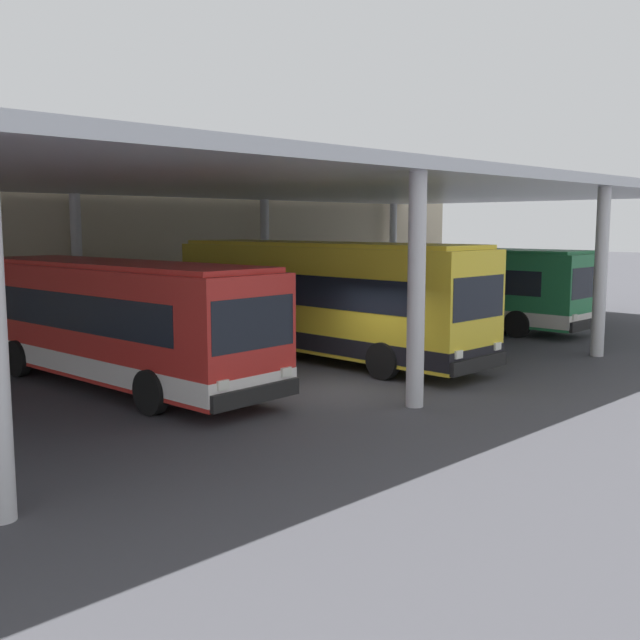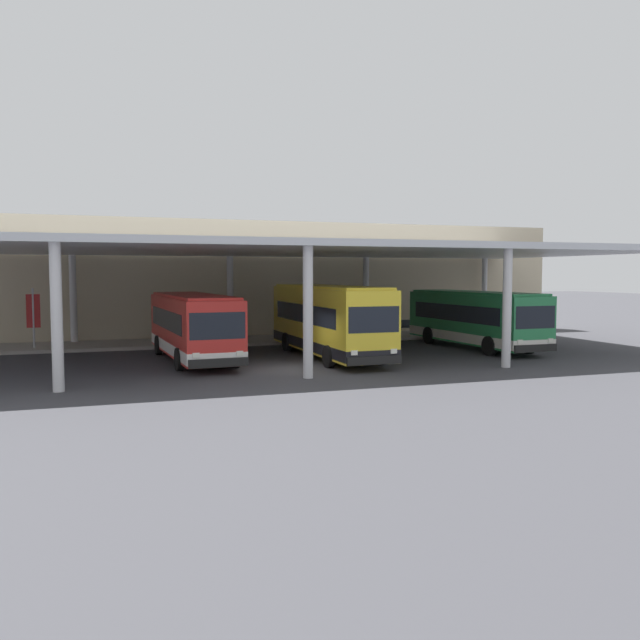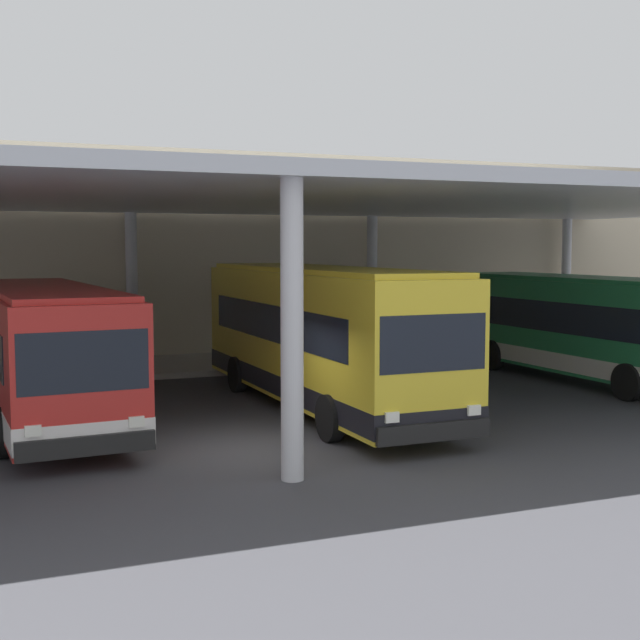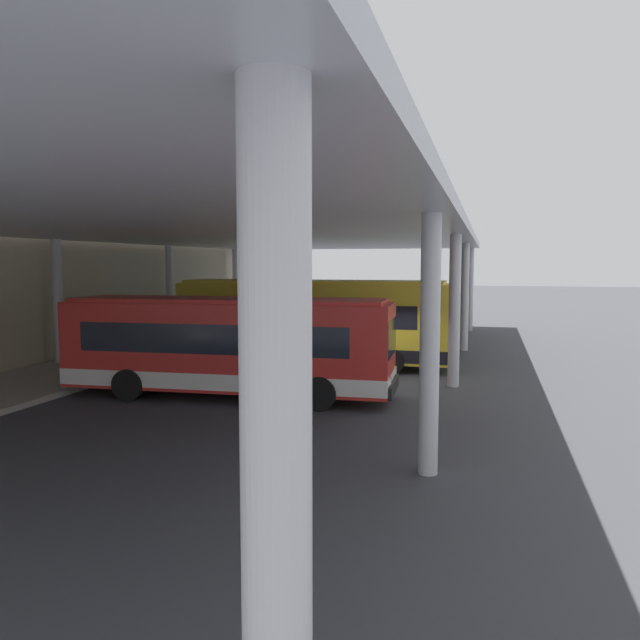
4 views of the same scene
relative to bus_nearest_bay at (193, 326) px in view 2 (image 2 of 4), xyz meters
The scene contains 10 objects.
ground_plane 5.88m from the bus_nearest_bay, 50.32° to the right, with size 200.00×200.00×0.00m, color #3D3D42.
platform_kerb 8.39m from the bus_nearest_bay, 64.07° to the left, with size 42.00×4.50×0.18m, color #A39E93.
station_building_facade 11.45m from the bus_nearest_bay, 71.33° to the left, with size 48.00×1.60×7.60m, color #C1B293.
canopy_shelter 5.25m from the bus_nearest_bay, 17.82° to the left, with size 40.00×17.00×5.55m.
bus_nearest_bay is the anchor object (origin of this frame).
bus_second_bay 6.61m from the bus_nearest_bay, ahead, with size 2.80×11.35×3.57m.
bus_middle_bay 15.63m from the bus_nearest_bay, ahead, with size 2.92×10.59×3.17m.
bench_waiting 16.75m from the bus_nearest_bay, 26.55° to the left, with size 1.80×0.45×0.92m.
trash_bin 18.77m from the bus_nearest_bay, 22.87° to the left, with size 0.52×0.52×0.98m.
banner_sign 10.06m from the bus_nearest_bay, 138.98° to the left, with size 0.70×0.12×3.20m.
Camera 2 is at (-7.84, -26.91, 4.16)m, focal length 36.42 mm.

